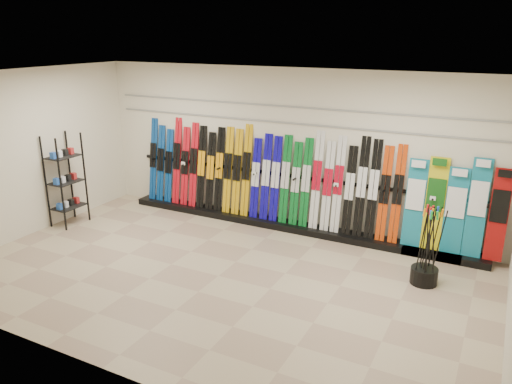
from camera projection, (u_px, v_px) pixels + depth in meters
The scene contains 12 objects.
floor at pixel (218, 276), 7.71m from camera, with size 8.00×8.00×0.00m, color gray.
back_wall at pixel (286, 149), 9.37m from camera, with size 8.00×8.00×0.00m, color beige.
left_wall at pixel (27, 154), 8.99m from camera, with size 5.00×5.00×0.00m, color beige.
ceiling at pixel (213, 78), 6.79m from camera, with size 8.00×8.00×0.00m, color silver.
ski_rack_base at pixel (290, 226), 9.53m from camera, with size 8.00×0.40×0.12m, color black.
skis at pixel (261, 176), 9.61m from camera, with size 5.37×0.30×1.82m.
snowboards at pixel (454, 208), 8.10m from camera, with size 1.58×0.25×1.60m.
accessory_rack at pixel (66, 180), 9.56m from camera, with size 0.40×0.60×1.78m, color black.
pole_bin at pixel (424, 276), 7.46m from camera, with size 0.40×0.40×0.25m, color black.
ski_poles at pixel (429, 246), 7.29m from camera, with size 0.36×0.38×1.18m.
slatwall_rail_0 at pixel (286, 123), 9.20m from camera, with size 7.60×0.02×0.03m, color gray.
slatwall_rail_1 at pixel (286, 106), 9.11m from camera, with size 7.60×0.02×0.03m, color gray.
Camera 1 is at (3.69, -5.91, 3.61)m, focal length 35.00 mm.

